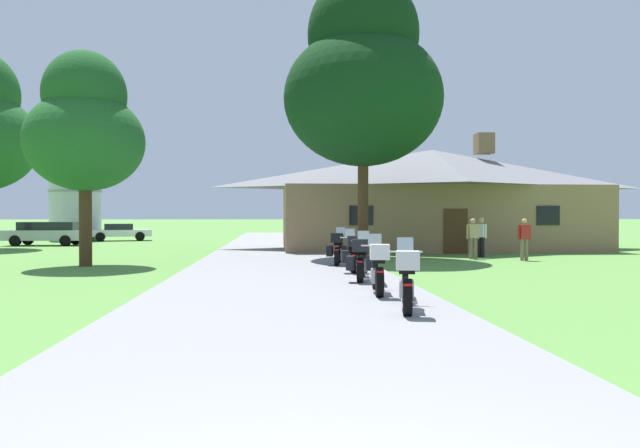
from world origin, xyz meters
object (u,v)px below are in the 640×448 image
Objects in this scene: bystander_red_shirt_beside_signpost at (524,237)px; tree_by_lodge_front at (363,80)px; parked_silver_suv_far_left at (47,232)px; motorcycle_black_fourth_in_row at (353,254)px; motorcycle_blue_nearest_to_camera at (407,280)px; parked_white_sedan_far_left at (120,232)px; tree_left_near at (85,128)px; metal_silo_distant at (75,185)px; bystander_white_shirt_near_lodge at (481,235)px; motorcycle_white_third_in_row at (361,260)px; motorcycle_white_farthest_in_row at (338,249)px; motorcycle_red_second_in_row at (378,268)px; bystander_tan_shirt_by_tree at (473,236)px.

bystander_red_shirt_beside_signpost is 0.14× the size of tree_by_lodge_front.
parked_silver_suv_far_left is at bearing 144.71° from tree_by_lodge_front.
motorcycle_black_fourth_in_row is 8.91m from bystander_red_shirt_beside_signpost.
parked_white_sedan_far_left is (-13.33, 32.60, 0.02)m from motorcycle_blue_nearest_to_camera.
metal_silo_distant is at bearing 108.62° from tree_left_near.
motorcycle_white_third_in_row is at bearing -66.09° from bystander_white_shirt_near_lodge.
bystander_red_shirt_beside_signpost reaches higher than motorcycle_blue_nearest_to_camera.
motorcycle_white_farthest_in_row is at bearing 101.66° from motorcycle_blue_nearest_to_camera.
motorcycle_red_second_in_row is at bearing -62.15° from metal_silo_distant.
motorcycle_black_fourth_in_row is 1.25× the size of bystander_tan_shirt_by_tree.
tree_left_near reaches higher than parked_silver_suv_far_left.
bystander_white_shirt_near_lodge reaches higher than parked_white_sedan_far_left.
parked_white_sedan_far_left is at bearing -21.28° from metal_silo_distant.
motorcycle_white_farthest_in_row is at bearing 95.97° from motorcycle_red_second_in_row.
tree_left_near is (-9.06, 10.98, 4.24)m from motorcycle_blue_nearest_to_camera.
motorcycle_blue_nearest_to_camera is 0.99× the size of motorcycle_red_second_in_row.
motorcycle_white_third_in_row reaches higher than parked_white_sedan_far_left.
parked_white_sedan_far_left is (-13.14, 22.32, 0.03)m from motorcycle_white_farthest_in_row.
motorcycle_red_second_in_row is 5.17m from motorcycle_black_fourth_in_row.
motorcycle_white_third_in_row is 0.46× the size of parked_white_sedan_far_left.
parked_silver_suv_far_left is at bearing -149.06° from bystander_white_shirt_near_lodge.
metal_silo_distant is at bearing 124.98° from motorcycle_black_fourth_in_row.
bystander_tan_shirt_by_tree is at bearing 77.67° from motorcycle_blue_nearest_to_camera.
tree_left_near is 1.67× the size of parked_white_sedan_far_left.
motorcycle_white_farthest_in_row is 29.11m from metal_silo_distant.
motorcycle_white_third_in_row is (0.01, 2.66, -0.01)m from motorcycle_red_second_in_row.
parked_silver_suv_far_left is (-17.13, 12.12, -6.62)m from tree_by_lodge_front.
tree_by_lodge_front is at bearing -13.24° from bystander_tan_shirt_by_tree.
motorcycle_white_farthest_in_row is 6.66m from bystander_tan_shirt_by_tree.
motorcycle_blue_nearest_to_camera is 1.23× the size of bystander_white_shirt_near_lodge.
motorcycle_blue_nearest_to_camera is 1.24× the size of bystander_red_shirt_beside_signpost.
tree_by_lodge_front is at bearing -47.94° from metal_silo_distant.
parked_silver_suv_far_left reaches higher than motorcycle_blue_nearest_to_camera.
motorcycle_red_second_in_row is at bearing -43.86° from tree_left_near.
motorcycle_red_second_in_row is at bearing -96.64° from tree_by_lodge_front.
bystander_tan_shirt_by_tree is at bearing -66.82° from bystander_white_shirt_near_lodge.
bystander_tan_shirt_by_tree reaches higher than parked_white_sedan_far_left.
motorcycle_black_fourth_in_row is at bearing -101.02° from tree_by_lodge_front.
metal_silo_distant is (-22.49, 20.54, 3.03)m from bystander_tan_shirt_by_tree.
motorcycle_white_third_in_row and motorcycle_black_fourth_in_row have the same top height.
parked_white_sedan_far_left is at bearing 126.88° from motorcycle_white_third_in_row.
tree_left_near is (-9.03, 3.42, 4.25)m from motorcycle_black_fourth_in_row.
motorcycle_black_fourth_in_row is at bearing -20.73° from tree_left_near.
parked_silver_suv_far_left is at bearing -36.53° from bystander_tan_shirt_by_tree.
tree_left_near is (-8.87, 0.69, 4.25)m from motorcycle_white_farthest_in_row.
motorcycle_black_fourth_in_row is 9.36m from bystander_white_shirt_near_lodge.
parked_silver_suv_far_left is at bearing 138.13° from motorcycle_white_third_in_row.
metal_silo_distant reaches higher than parked_silver_suv_far_left.
bystander_white_shirt_near_lodge is 0.22× the size of tree_left_near.
motorcycle_black_fourth_in_row reaches higher than parked_white_sedan_far_left.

